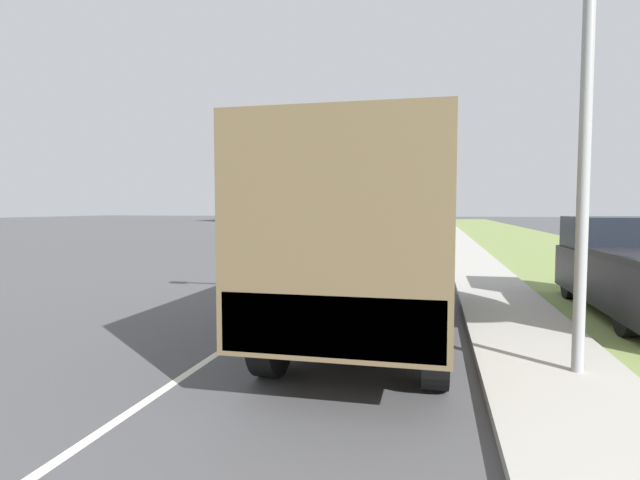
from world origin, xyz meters
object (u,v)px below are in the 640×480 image
car_nearest_ahead (405,241)px  lamp_post (567,54)px  car_fourth_ahead (396,219)px  pickup_truck (640,269)px  car_third_ahead (380,223)px  military_truck (372,233)px  car_second_ahead (418,227)px

car_nearest_ahead → lamp_post: bearing=-80.2°
car_nearest_ahead → car_fourth_ahead: size_ratio=1.04×
pickup_truck → car_fourth_ahead: bearing=99.3°
car_third_ahead → car_fourth_ahead: car_fourth_ahead is taller
military_truck → car_fourth_ahead: size_ratio=1.61×
car_second_ahead → military_truck: bearing=-89.6°
car_third_ahead → car_fourth_ahead: (0.51, 14.32, 0.08)m
car_third_ahead → car_fourth_ahead: size_ratio=0.90×
car_second_ahead → lamp_post: bearing=-85.0°
military_truck → pickup_truck: military_truck is taller
car_fourth_ahead → lamp_post: size_ratio=0.71×
military_truck → car_second_ahead: (-0.21, 28.80, -0.99)m
car_second_ahead → lamp_post: lamp_post is taller
military_truck → car_nearest_ahead: military_truck is taller
military_truck → car_nearest_ahead: bearing=91.2°
car_third_ahead → car_fourth_ahead: bearing=88.0°
lamp_post → car_nearest_ahead: bearing=99.8°
car_second_ahead → car_third_ahead: (-4.03, 12.52, -0.08)m
military_truck → pickup_truck: size_ratio=1.34×
military_truck → car_third_ahead: military_truck is taller
car_third_ahead → lamp_post: 43.43m
car_third_ahead → pickup_truck: bearing=-76.6°
car_second_ahead → car_fourth_ahead: size_ratio=1.04×
pickup_truck → lamp_post: lamp_post is taller
pickup_truck → lamp_post: size_ratio=0.85×
car_third_ahead → lamp_post: size_ratio=0.64×
car_nearest_ahead → car_third_ahead: bearing=98.4°
military_truck → pickup_truck: (4.92, 2.94, -0.79)m
car_nearest_ahead → pickup_truck: bearing=-65.8°
car_third_ahead → car_second_ahead: bearing=-72.2°
car_nearest_ahead → car_second_ahead: size_ratio=0.99×
car_nearest_ahead → car_third_ahead: (-3.94, 26.76, 0.02)m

